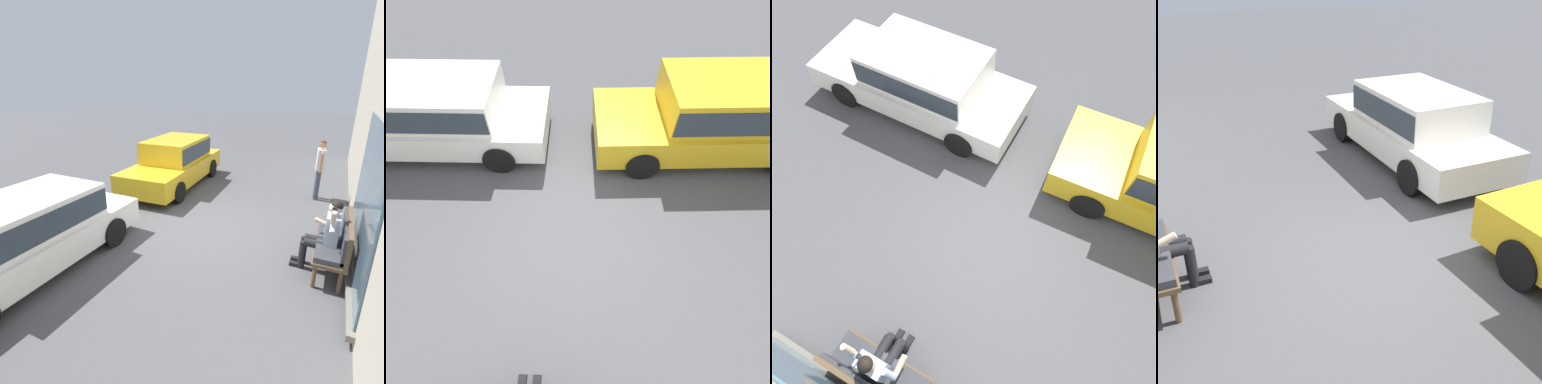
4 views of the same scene
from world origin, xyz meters
The scene contains 4 objects.
ground_plane centered at (0.00, 0.00, 0.00)m, with size 60.00×60.00×0.00m, color #4C4C4F.
bench centered at (0.45, 2.90, 0.60)m, with size 1.45×0.55×1.04m.
person_on_phone centered at (0.49, 2.67, 0.73)m, with size 0.73×0.74×1.37m.
parked_car_mid centered at (2.74, -2.10, 0.75)m, with size 4.47×1.82×1.38m.
Camera 3 is at (-0.76, 2.60, 6.19)m, focal length 35.00 mm.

